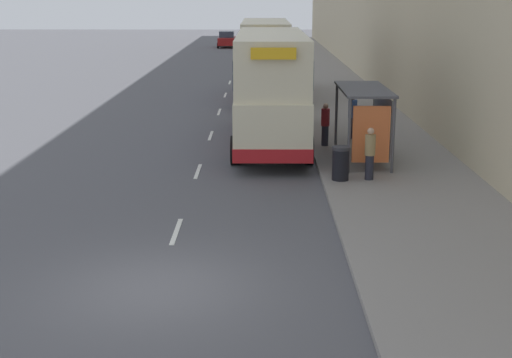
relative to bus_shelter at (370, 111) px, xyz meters
name	(u,v)px	position (x,y,z in m)	size (l,w,h in m)	color
ground_plane	(156,288)	(-5.77, -10.68, -1.88)	(220.00, 220.00, 0.00)	#515156
pavement	(322,75)	(0.73, 27.82, -1.81)	(5.00, 93.00, 0.14)	gray
lane_mark_0	(176,231)	(-5.77, -7.15, -1.87)	(0.12, 2.00, 0.01)	silver
lane_mark_1	(198,171)	(-5.77, -0.94, -1.87)	(0.12, 2.00, 0.01)	silver
lane_mark_2	(211,136)	(-5.77, 5.27, -1.87)	(0.12, 2.00, 0.01)	silver
lane_mark_3	(219,112)	(-5.77, 11.49, -1.87)	(0.12, 2.00, 0.01)	silver
lane_mark_4	(225,95)	(-5.77, 17.70, -1.87)	(0.12, 2.00, 0.01)	silver
lane_mark_5	(230,82)	(-5.77, 23.91, -1.87)	(0.12, 2.00, 0.01)	silver
lane_mark_6	(233,73)	(-5.77, 30.12, -1.87)	(0.12, 2.00, 0.01)	silver
lane_mark_7	(236,65)	(-5.77, 36.33, -1.87)	(0.12, 2.00, 0.01)	silver
bus_shelter	(370,111)	(0.00, 0.00, 0.00)	(1.60, 4.20, 2.48)	#4C4C51
double_decker_bus_near	(271,87)	(-3.30, 3.32, 0.41)	(2.85, 10.41, 4.30)	beige
double_decker_bus_ahead	(265,58)	(-3.45, 16.30, 0.41)	(2.85, 10.34, 4.30)	beige
car_0	(227,39)	(-7.52, 56.93, -1.00)	(2.01, 4.34, 1.77)	maroon
pedestrian_at_shelter	(352,116)	(-0.05, 4.07, -0.83)	(0.35, 0.35, 1.76)	#23232D
pedestrian_1	(370,153)	(-0.33, -2.50, -0.91)	(0.32, 0.32, 1.62)	#23232D
pedestrian_2	(325,124)	(-1.25, 2.63, -0.91)	(0.32, 0.32, 1.62)	#23232D
litter_bin	(341,163)	(-1.22, -2.55, -1.21)	(0.55, 0.55, 1.05)	black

